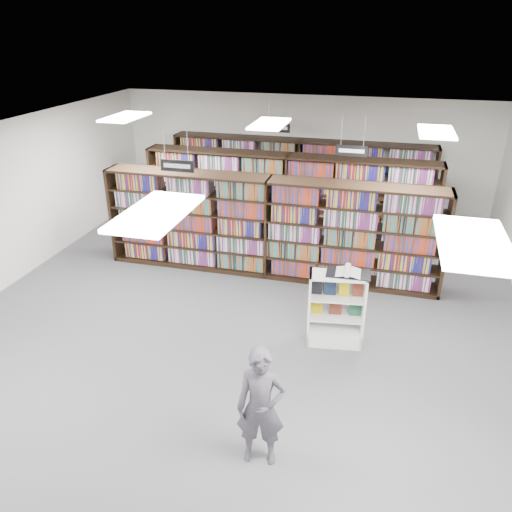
% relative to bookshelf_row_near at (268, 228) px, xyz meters
% --- Properties ---
extents(floor, '(12.00, 12.00, 0.00)m').
position_rel_bookshelf_row_near_xyz_m(floor, '(0.00, -2.00, -1.05)').
color(floor, '#48484C').
rests_on(floor, ground).
extents(ceiling, '(10.00, 12.00, 0.10)m').
position_rel_bookshelf_row_near_xyz_m(ceiling, '(0.00, -2.00, 2.15)').
color(ceiling, silver).
rests_on(ceiling, wall_back).
extents(wall_back, '(10.00, 0.10, 3.20)m').
position_rel_bookshelf_row_near_xyz_m(wall_back, '(0.00, 4.00, 0.55)').
color(wall_back, white).
rests_on(wall_back, ground).
extents(bookshelf_row_near, '(7.00, 0.60, 2.10)m').
position_rel_bookshelf_row_near_xyz_m(bookshelf_row_near, '(0.00, 0.00, 0.00)').
color(bookshelf_row_near, black).
rests_on(bookshelf_row_near, floor).
extents(bookshelf_row_mid, '(7.00, 0.60, 2.10)m').
position_rel_bookshelf_row_near_xyz_m(bookshelf_row_mid, '(0.00, 2.00, 0.00)').
color(bookshelf_row_mid, black).
rests_on(bookshelf_row_mid, floor).
extents(bookshelf_row_far, '(7.00, 0.60, 2.10)m').
position_rel_bookshelf_row_near_xyz_m(bookshelf_row_far, '(0.00, 3.70, 0.00)').
color(bookshelf_row_far, black).
rests_on(bookshelf_row_far, floor).
extents(aisle_sign_left, '(0.65, 0.02, 0.80)m').
position_rel_bookshelf_row_near_xyz_m(aisle_sign_left, '(-1.50, -1.00, 1.48)').
color(aisle_sign_left, '#B2B2B7').
rests_on(aisle_sign_left, ceiling).
extents(aisle_sign_right, '(0.65, 0.02, 0.80)m').
position_rel_bookshelf_row_near_xyz_m(aisle_sign_right, '(1.50, 1.00, 1.48)').
color(aisle_sign_right, '#B2B2B7').
rests_on(aisle_sign_right, ceiling).
extents(aisle_sign_center, '(0.65, 0.02, 0.80)m').
position_rel_bookshelf_row_near_xyz_m(aisle_sign_center, '(-0.50, 3.00, 1.48)').
color(aisle_sign_center, '#B2B2B7').
rests_on(aisle_sign_center, ceiling).
extents(troffer_front_center, '(0.60, 1.20, 0.04)m').
position_rel_bookshelf_row_near_xyz_m(troffer_front_center, '(0.00, -5.00, 2.11)').
color(troffer_front_center, white).
rests_on(troffer_front_center, ceiling).
extents(troffer_front_right, '(0.60, 1.20, 0.04)m').
position_rel_bookshelf_row_near_xyz_m(troffer_front_right, '(3.00, -5.00, 2.11)').
color(troffer_front_right, white).
rests_on(troffer_front_right, ceiling).
extents(troffer_back_left, '(0.60, 1.20, 0.04)m').
position_rel_bookshelf_row_near_xyz_m(troffer_back_left, '(-3.00, 0.00, 2.11)').
color(troffer_back_left, white).
rests_on(troffer_back_left, ceiling).
extents(troffer_back_center, '(0.60, 1.20, 0.04)m').
position_rel_bookshelf_row_near_xyz_m(troffer_back_center, '(0.00, 0.00, 2.11)').
color(troffer_back_center, white).
rests_on(troffer_back_center, ceiling).
extents(troffer_back_right, '(0.60, 1.20, 0.04)m').
position_rel_bookshelf_row_near_xyz_m(troffer_back_right, '(3.00, 0.00, 2.11)').
color(troffer_back_right, white).
rests_on(troffer_back_right, ceiling).
extents(endcap_display, '(0.97, 0.58, 1.28)m').
position_rel_bookshelf_row_near_xyz_m(endcap_display, '(1.66, -2.16, -0.61)').
color(endcap_display, white).
rests_on(endcap_display, floor).
extents(open_book, '(0.71, 0.42, 0.13)m').
position_rel_bookshelf_row_near_xyz_m(open_book, '(1.81, -2.14, 0.26)').
color(open_book, black).
rests_on(open_book, endcap_display).
extents(shopper, '(0.64, 0.47, 1.60)m').
position_rel_bookshelf_row_near_xyz_m(shopper, '(1.08, -4.91, -0.25)').
color(shopper, '#504B56').
rests_on(shopper, floor).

